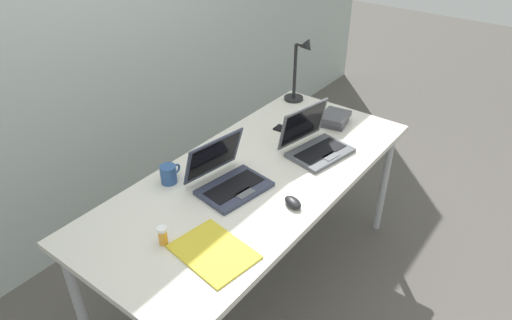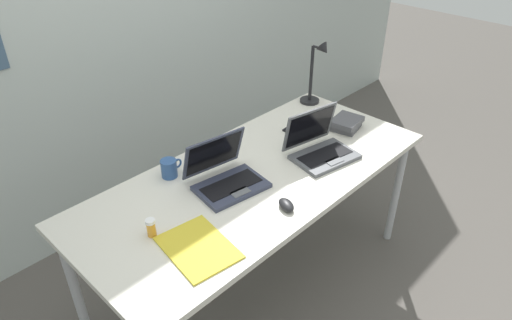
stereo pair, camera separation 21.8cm
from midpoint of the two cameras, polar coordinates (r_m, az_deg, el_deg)
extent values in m
plane|color=#56514C|center=(2.71, -2.38, -14.78)|extent=(12.00, 12.00, 0.00)
cube|color=#B2BCB7|center=(2.77, -21.74, 15.95)|extent=(6.00, 0.12, 2.60)
cube|color=silver|center=(2.23, -2.79, -2.14)|extent=(1.80, 0.80, 0.03)
cylinder|color=#B2B5BA|center=(2.90, 13.37, -2.80)|extent=(0.04, 0.04, 0.71)
cylinder|color=#B2B5BA|center=(2.31, -23.52, -16.21)|extent=(0.04, 0.04, 0.71)
cylinder|color=#B2B5BA|center=(3.17, 2.31, 1.47)|extent=(0.04, 0.04, 0.71)
cylinder|color=black|center=(2.93, 2.51, 7.52)|extent=(0.12, 0.12, 0.02)
cylinder|color=black|center=(2.86, 2.59, 10.74)|extent=(0.02, 0.02, 0.34)
cylinder|color=black|center=(2.78, 3.38, 13.79)|extent=(0.01, 0.08, 0.01)
cone|color=black|center=(2.76, 4.08, 13.62)|extent=(0.07, 0.09, 0.09)
cube|color=#515459|center=(2.37, 5.29, 0.82)|extent=(0.35, 0.27, 0.02)
cube|color=black|center=(2.37, 5.30, 1.06)|extent=(0.29, 0.17, 0.00)
cube|color=#595B60|center=(2.33, 6.54, 0.38)|extent=(0.09, 0.06, 0.00)
cube|color=#515459|center=(2.39, 3.19, 4.39)|extent=(0.32, 0.11, 0.21)
cube|color=black|center=(2.39, 3.28, 4.36)|extent=(0.28, 0.09, 0.18)
cube|color=#33384C|center=(2.12, -5.58, -3.61)|extent=(0.34, 0.26, 0.02)
cube|color=black|center=(2.11, -5.60, -3.36)|extent=(0.29, 0.16, 0.00)
cube|color=#595B60|center=(2.07, -4.36, -4.18)|extent=(0.09, 0.06, 0.00)
cube|color=#33384C|center=(2.15, -8.13, 0.39)|extent=(0.32, 0.12, 0.21)
cube|color=black|center=(2.14, -8.05, 0.38)|extent=(0.29, 0.10, 0.17)
ellipsoid|color=black|center=(2.02, 1.47, -5.33)|extent=(0.09, 0.11, 0.03)
cube|color=black|center=(2.57, 1.33, 3.62)|extent=(0.07, 0.14, 0.01)
cylinder|color=gold|center=(1.88, -14.67, -9.24)|extent=(0.04, 0.04, 0.06)
cylinder|color=white|center=(1.86, -14.84, -8.34)|extent=(0.04, 0.04, 0.01)
cube|color=#4C4C51|center=(2.66, 7.29, 4.72)|extent=(0.18, 0.17, 0.03)
cube|color=#4C4C51|center=(2.64, 7.36, 5.26)|extent=(0.19, 0.16, 0.03)
cube|color=gold|center=(1.83, -8.70, -11.20)|extent=(0.27, 0.34, 0.01)
cylinder|color=#2D518C|center=(2.20, -13.50, -1.81)|extent=(0.08, 0.08, 0.09)
torus|color=#2D518C|center=(2.22, -12.56, -1.14)|extent=(0.05, 0.01, 0.05)
camera|label=1|loc=(0.11, -92.86, -1.85)|focal=32.62mm
camera|label=2|loc=(0.11, 87.14, 1.85)|focal=32.62mm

